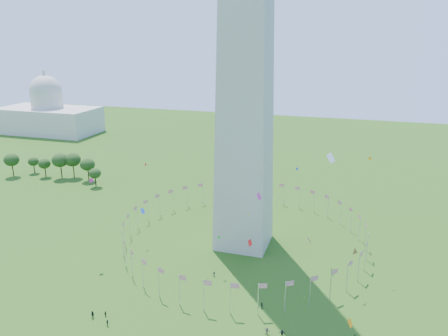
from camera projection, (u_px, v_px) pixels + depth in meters
The scene contains 6 objects.
ground at pixel (190, 335), 103.25m from camera, with size 600.00×600.00×0.00m, color #234B11.
flag_ring at pixel (244, 231), 147.62m from camera, with size 80.24×80.24×9.00m.
capitol_building at pixel (47, 101), 311.94m from camera, with size 70.00×35.00×46.00m, color beige, non-canonical shape.
crowd at pixel (237, 330), 103.70m from camera, with size 108.67×79.06×1.95m.
kites_aloft at pixel (266, 224), 113.90m from camera, with size 112.45×68.56×41.20m.
tree_line_west at pixel (58, 167), 214.73m from camera, with size 54.89×15.54×12.44m.
Camera 1 is at (33.59, -80.91, 67.95)m, focal length 35.00 mm.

